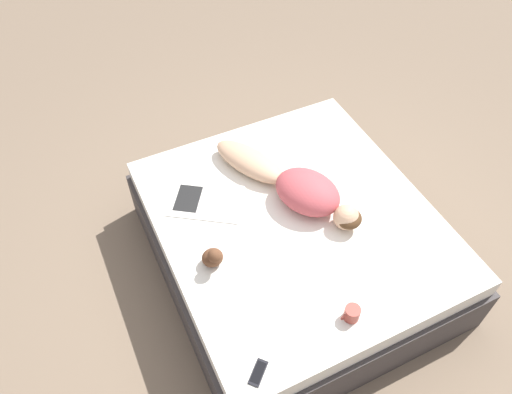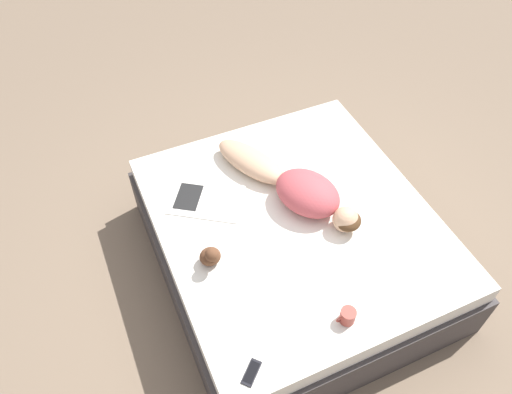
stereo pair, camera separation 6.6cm
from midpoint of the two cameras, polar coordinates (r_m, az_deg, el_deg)
The scene contains 7 objects.
ground_plane at distance 3.79m, azimuth 3.61°, elevation -7.45°, with size 12.00×12.00×0.00m, color #7A6651.
bed at distance 3.57m, azimuth 3.81°, elevation -5.07°, with size 1.83×2.02×0.55m.
person at distance 3.41m, azimuth 3.70°, elevation 1.40°, with size 0.70×1.19×0.22m.
open_magazine at distance 3.45m, azimuth -6.40°, elevation -0.42°, with size 0.60×0.56×0.01m.
coffee_mug at distance 2.94m, azimuth 10.25°, elevation -12.96°, with size 0.12×0.09×0.09m.
cell_phone at distance 2.81m, azimuth -0.46°, elevation -19.43°, with size 0.15×0.15×0.01m.
plush_toy at distance 3.07m, azimuth -5.55°, elevation -6.85°, with size 0.13×0.15×0.18m.
Camera 1 is at (1.14, 1.75, 3.17)m, focal length 35.00 mm.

